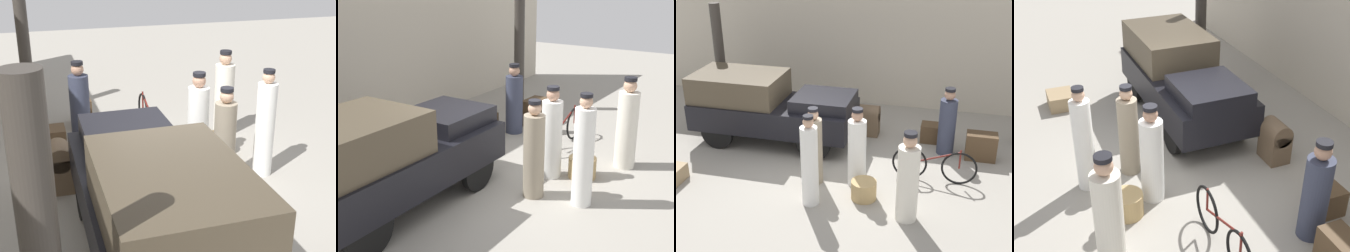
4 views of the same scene
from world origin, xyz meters
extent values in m
plane|color=gray|center=(0.00, 0.00, 0.00)|extent=(30.00, 30.00, 0.00)
cube|color=beige|center=(0.00, 4.08, 2.25)|extent=(16.00, 0.15, 4.50)
cylinder|color=#38332D|center=(4.04, 2.27, 1.51)|extent=(0.27, 0.27, 3.02)
cylinder|color=black|center=(-0.53, 1.70, 0.39)|extent=(0.78, 0.12, 0.78)
cylinder|color=black|center=(-0.53, 0.29, 0.39)|extent=(0.78, 0.12, 0.78)
cylinder|color=black|center=(-2.89, 0.29, 0.39)|extent=(0.78, 0.12, 0.78)
cube|color=black|center=(-1.71, 1.00, 0.72)|extent=(3.81, 1.56, 0.62)
cube|color=#473D2D|center=(-2.56, 1.00, 1.34)|extent=(2.09, 1.44, 0.63)
cube|color=black|center=(-0.47, 1.00, 1.16)|extent=(1.33, 1.22, 0.28)
torus|color=black|center=(2.65, 0.01, 0.36)|extent=(0.72, 0.04, 0.72)
torus|color=black|center=(1.65, 0.01, 0.36)|extent=(0.72, 0.04, 0.72)
cylinder|color=#591914|center=(2.15, 0.01, 0.54)|extent=(1.01, 0.04, 0.39)
cylinder|color=#591914|center=(1.65, 0.01, 0.55)|extent=(0.04, 0.04, 0.37)
cylinder|color=#591914|center=(2.65, 0.01, 0.57)|extent=(0.04, 0.04, 0.41)
cylinder|color=tan|center=(0.89, -0.98, 0.19)|extent=(0.49, 0.49, 0.38)
cylinder|color=#33384C|center=(2.32, 1.35, 0.66)|extent=(0.39, 0.39, 1.31)
sphere|color=tan|center=(2.32, 1.35, 1.43)|extent=(0.24, 0.24, 0.24)
cylinder|color=black|center=(2.32, 1.35, 1.55)|extent=(0.23, 0.23, 0.07)
cylinder|color=gray|center=(-0.22, -0.61, 0.70)|extent=(0.34, 0.34, 1.39)
sphere|color=tan|center=(-0.22, -0.61, 1.50)|extent=(0.21, 0.21, 0.21)
cylinder|color=black|center=(-0.22, -0.61, 1.61)|extent=(0.20, 0.20, 0.06)
cylinder|color=silver|center=(1.77, -1.45, 0.73)|extent=(0.39, 0.39, 1.45)
sphere|color=tan|center=(1.77, -1.45, 1.57)|extent=(0.24, 0.24, 0.24)
cylinder|color=black|center=(1.77, -1.45, 1.70)|extent=(0.23, 0.23, 0.07)
cylinder|color=white|center=(0.64, -0.48, 0.70)|extent=(0.37, 0.37, 1.40)
sphere|color=tan|center=(0.64, -0.48, 1.52)|extent=(0.23, 0.23, 0.23)
cylinder|color=black|center=(0.64, -0.48, 1.63)|extent=(0.22, 0.22, 0.06)
cylinder|color=white|center=(-0.05, -1.39, 0.79)|extent=(0.32, 0.32, 1.59)
sphere|color=tan|center=(-0.05, -1.39, 1.69)|extent=(0.20, 0.20, 0.20)
cylinder|color=black|center=(-0.05, -1.39, 1.79)|extent=(0.19, 0.19, 0.05)
cube|color=#4C3823|center=(3.10, 1.25, 0.31)|extent=(0.67, 0.39, 0.62)
cube|color=brown|center=(0.40, 1.92, 0.29)|extent=(0.52, 0.39, 0.58)
cylinder|color=brown|center=(0.40, 1.92, 0.58)|extent=(0.52, 0.39, 0.39)
cube|color=#4C3823|center=(1.95, 1.90, 0.22)|extent=(0.49, 0.41, 0.44)
camera|label=1|loc=(-6.42, 2.22, 3.69)|focal=50.00mm
camera|label=2|loc=(-6.32, -4.02, 3.55)|focal=50.00mm
camera|label=3|loc=(2.42, -8.57, 5.03)|focal=50.00mm
camera|label=4|loc=(6.42, -2.31, 4.76)|focal=50.00mm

